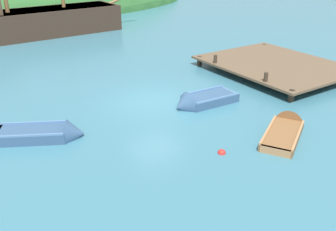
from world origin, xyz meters
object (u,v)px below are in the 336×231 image
(rowboat_near_dock, at_px, (46,135))
(rowboat_outer_right, at_px, (285,131))
(sailing_ship, at_px, (35,26))
(buoy_red, at_px, (222,153))
(rowboat_outer_left, at_px, (201,102))

(rowboat_near_dock, bearing_deg, rowboat_outer_right, -2.60)
(sailing_ship, xyz_separation_m, rowboat_outer_right, (3.14, -22.15, -0.70))
(rowboat_near_dock, xyz_separation_m, buoy_red, (4.71, -4.46, -0.14))
(sailing_ship, distance_m, rowboat_outer_left, 18.31)
(rowboat_outer_left, xyz_separation_m, buoy_red, (-2.07, -3.82, -0.13))
(rowboat_near_dock, distance_m, buoy_red, 6.48)
(rowboat_near_dock, relative_size, buoy_red, 11.48)
(rowboat_outer_right, bearing_deg, buoy_red, 146.83)
(rowboat_near_dock, bearing_deg, rowboat_outer_left, 22.67)
(sailing_ship, bearing_deg, buoy_red, -92.02)
(rowboat_outer_left, height_order, buoy_red, rowboat_outer_left)
(rowboat_outer_right, xyz_separation_m, buoy_red, (-3.07, 0.16, -0.08))
(sailing_ship, height_order, rowboat_near_dock, sailing_ship)
(rowboat_near_dock, relative_size, rowboat_outer_left, 1.08)
(sailing_ship, distance_m, buoy_red, 22.00)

